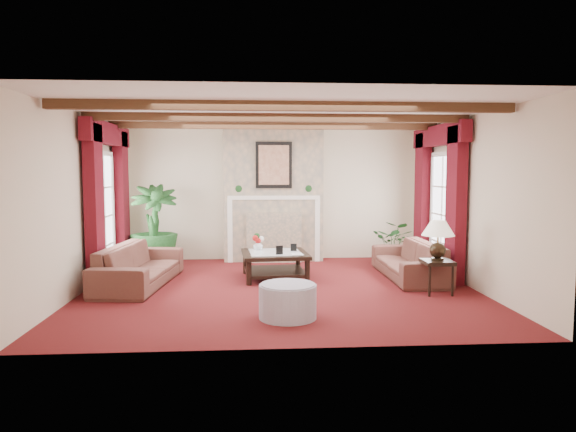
{
  "coord_description": "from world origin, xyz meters",
  "views": [
    {
      "loc": [
        -0.42,
        -7.89,
        1.83
      ],
      "look_at": [
        0.15,
        0.4,
        1.1
      ],
      "focal_mm": 32.0,
      "sensor_mm": 36.0,
      "label": 1
    }
  ],
  "objects": [
    {
      "name": "floor",
      "position": [
        0.0,
        0.0,
        0.0
      ],
      "size": [
        6.0,
        6.0,
        0.0
      ],
      "primitive_type": "plane",
      "color": "#4C0D12",
      "rests_on": "ground"
    },
    {
      "name": "back_wall",
      "position": [
        0.0,
        2.75,
        1.35
      ],
      "size": [
        6.0,
        0.02,
        2.7
      ],
      "primitive_type": "cube",
      "color": "beige",
      "rests_on": "ground"
    },
    {
      "name": "photo_frame_a",
      "position": [
        0.01,
        0.48,
        0.52
      ],
      "size": [
        0.12,
        0.05,
        0.16
      ],
      "primitive_type": null,
      "rotation": [
        0.0,
        0.0,
        0.25
      ],
      "color": "black",
      "rests_on": "coffee_table"
    },
    {
      "name": "ceiling_beams",
      "position": [
        0.0,
        0.0,
        2.64
      ],
      "size": [
        6.0,
        3.0,
        0.12
      ],
      "primitive_type": null,
      "color": "#372111",
      "rests_on": "ceiling"
    },
    {
      "name": "flower_vase",
      "position": [
        -0.33,
        1.02,
        0.53
      ],
      "size": [
        0.29,
        0.29,
        0.17
      ],
      "primitive_type": "imported",
      "rotation": [
        0.0,
        0.0,
        0.38
      ],
      "color": "silver",
      "rests_on": "coffee_table"
    },
    {
      "name": "table_lamp",
      "position": [
        2.32,
        -0.52,
        0.81
      ],
      "size": [
        0.48,
        0.48,
        0.61
      ],
      "primitive_type": null,
      "color": "black",
      "rests_on": "side_table"
    },
    {
      "name": "french_door_right",
      "position": [
        2.97,
        1.0,
        2.13
      ],
      "size": [
        0.1,
        1.1,
        2.16
      ],
      "primitive_type": null,
      "color": "white",
      "rests_on": "ground"
    },
    {
      "name": "curtains_right",
      "position": [
        2.86,
        1.0,
        2.55
      ],
      "size": [
        0.2,
        2.4,
        2.55
      ],
      "primitive_type": null,
      "color": "#4B0A16",
      "rests_on": "ground"
    },
    {
      "name": "curtains_left",
      "position": [
        -2.86,
        1.0,
        2.55
      ],
      "size": [
        0.2,
        2.4,
        2.55
      ],
      "primitive_type": null,
      "color": "#4B0A16",
      "rests_on": "ground"
    },
    {
      "name": "ceiling",
      "position": [
        0.0,
        0.0,
        2.7
      ],
      "size": [
        6.0,
        6.0,
        0.0
      ],
      "primitive_type": "plane",
      "rotation": [
        3.14,
        0.0,
        0.0
      ],
      "color": "white",
      "rests_on": "floor"
    },
    {
      "name": "left_wall",
      "position": [
        -3.0,
        0.0,
        1.35
      ],
      "size": [
        0.02,
        5.5,
        2.7
      ],
      "primitive_type": "cube",
      "color": "beige",
      "rests_on": "ground"
    },
    {
      "name": "photo_frame_b",
      "position": [
        0.28,
        0.83,
        0.52
      ],
      "size": [
        0.11,
        0.02,
        0.14
      ],
      "primitive_type": null,
      "rotation": [
        0.0,
        0.0,
        -0.03
      ],
      "color": "black",
      "rests_on": "coffee_table"
    },
    {
      "name": "fireplace",
      "position": [
        0.0,
        2.55,
        2.7
      ],
      "size": [
        2.0,
        0.52,
        2.7
      ],
      "primitive_type": null,
      "color": "tan",
      "rests_on": "ground"
    },
    {
      "name": "potted_palm",
      "position": [
        -2.3,
        1.94,
        0.44
      ],
      "size": [
        1.66,
        2.01,
        0.89
      ],
      "primitive_type": "imported",
      "rotation": [
        0.0,
        0.0,
        0.25
      ],
      "color": "black",
      "rests_on": "ground"
    },
    {
      "name": "sofa_right",
      "position": [
        2.25,
        0.65,
        0.41
      ],
      "size": [
        2.11,
        0.63,
        0.82
      ],
      "primitive_type": "imported",
      "rotation": [
        0.0,
        0.0,
        -1.57
      ],
      "color": "#340E1A",
      "rests_on": "ground"
    },
    {
      "name": "small_plant",
      "position": [
        2.34,
        1.9,
        0.33
      ],
      "size": [
        1.56,
        1.57,
        0.67
      ],
      "primitive_type": "imported",
      "rotation": [
        0.0,
        0.0,
        -0.58
      ],
      "color": "black",
      "rests_on": "ground"
    },
    {
      "name": "side_table",
      "position": [
        2.32,
        -0.52,
        0.25
      ],
      "size": [
        0.45,
        0.45,
        0.51
      ],
      "primitive_type": null,
      "rotation": [
        0.0,
        0.0,
        -0.04
      ],
      "color": "black",
      "rests_on": "ground"
    },
    {
      "name": "ottoman",
      "position": [
        0.01,
        -1.64,
        0.21
      ],
      "size": [
        0.72,
        0.72,
        0.42
      ],
      "primitive_type": "cylinder",
      "color": "#9391A5",
      "rests_on": "ground"
    },
    {
      "name": "book",
      "position": [
        0.21,
        0.45,
        0.58
      ],
      "size": [
        0.2,
        0.07,
        0.26
      ],
      "primitive_type": "imported",
      "rotation": [
        0.0,
        0.0,
        0.13
      ],
      "color": "black",
      "rests_on": "coffee_table"
    },
    {
      "name": "coffee_table",
      "position": [
        -0.05,
        0.75,
        0.22
      ],
      "size": [
        1.17,
        1.17,
        0.45
      ],
      "primitive_type": null,
      "rotation": [
        0.0,
        0.0,
        0.07
      ],
      "color": "black",
      "rests_on": "ground"
    },
    {
      "name": "sofa_left",
      "position": [
        -2.24,
        0.38,
        0.44
      ],
      "size": [
        2.37,
        1.14,
        0.87
      ],
      "primitive_type": "imported",
      "rotation": [
        0.0,
        0.0,
        1.46
      ],
      "color": "#340E1A",
      "rests_on": "ground"
    },
    {
      "name": "right_wall",
      "position": [
        3.0,
        0.0,
        1.35
      ],
      "size": [
        0.02,
        5.5,
        2.7
      ],
      "primitive_type": "cube",
      "color": "beige",
      "rests_on": "ground"
    },
    {
      "name": "french_door_left",
      "position": [
        -2.97,
        1.0,
        2.13
      ],
      "size": [
        0.1,
        1.1,
        2.16
      ],
      "primitive_type": null,
      "color": "white",
      "rests_on": "ground"
    }
  ]
}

